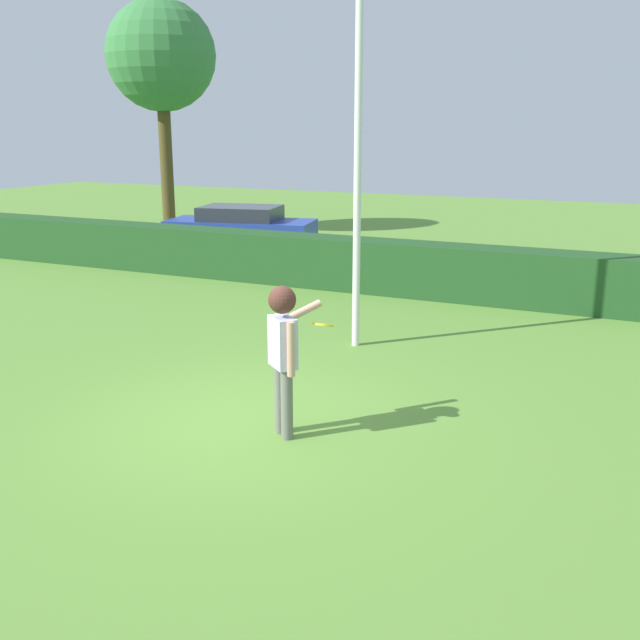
# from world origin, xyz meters

# --- Properties ---
(ground_plane) EXTENTS (60.00, 60.00, 0.00)m
(ground_plane) POSITION_xyz_m (0.00, 0.00, 0.00)
(ground_plane) COLOR #609038
(person) EXTENTS (0.46, 0.83, 1.78)m
(person) POSITION_xyz_m (0.60, -0.17, 1.12)
(person) COLOR slate
(person) RESTS_ON ground
(frisbee) EXTENTS (0.24, 0.24, 0.08)m
(frisbee) POSITION_xyz_m (0.98, 0.06, 1.32)
(frisbee) COLOR yellow
(lamppost) EXTENTS (0.24, 0.24, 6.29)m
(lamppost) POSITION_xyz_m (-0.04, 3.57, 3.46)
(lamppost) COLOR silver
(lamppost) RESTS_ON ground
(hedge_row) EXTENTS (26.31, 0.90, 1.11)m
(hedge_row) POSITION_xyz_m (0.00, 7.56, 0.56)
(hedge_row) COLOR #214B21
(hedge_row) RESTS_ON ground
(parked_car_blue) EXTENTS (4.46, 2.52, 1.25)m
(parked_car_blue) POSITION_xyz_m (-6.75, 11.21, 0.69)
(parked_car_blue) COLOR #263FA5
(parked_car_blue) RESTS_ON ground
(birch_tree) EXTENTS (3.43, 3.43, 7.34)m
(birch_tree) POSITION_xyz_m (-10.50, 12.91, 5.56)
(birch_tree) COLOR #4F421E
(birch_tree) RESTS_ON ground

